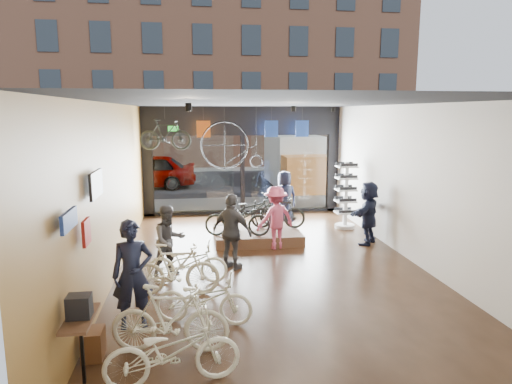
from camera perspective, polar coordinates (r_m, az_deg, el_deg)
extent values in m
cube|color=black|center=(10.90, 1.82, -9.48)|extent=(7.00, 12.00, 0.04)
cube|color=black|center=(10.28, 1.94, 11.15)|extent=(7.00, 12.00, 0.04)
cube|color=olive|center=(10.42, -17.57, 0.07)|extent=(0.04, 12.00, 3.80)
cube|color=beige|center=(11.54, 19.37, 0.90)|extent=(0.04, 12.00, 3.80)
cube|color=beige|center=(4.78, 14.46, -11.24)|extent=(7.00, 0.04, 3.80)
cube|color=#198C26|center=(16.03, -10.32, 7.81)|extent=(0.35, 0.06, 0.18)
cube|color=black|center=(25.45, -3.88, 1.75)|extent=(30.00, 18.00, 0.02)
cube|color=slate|center=(17.77, -2.09, -1.57)|extent=(30.00, 2.40, 0.12)
cube|color=slate|center=(29.39, -4.44, 2.98)|extent=(30.00, 2.00, 0.12)
cube|color=brown|center=(31.86, -4.90, 16.02)|extent=(26.00, 5.00, 14.00)
imported|color=gray|center=(22.42, -13.72, 2.52)|extent=(4.81, 1.94, 1.64)
imported|color=#E9E5C6|center=(6.50, -10.40, -18.99)|extent=(1.87, 0.82, 0.95)
imported|color=#E9E5C6|center=(7.23, -10.70, -15.31)|extent=(1.85, 0.77, 1.08)
imported|color=#E9E5C6|center=(8.07, -6.57, -13.14)|extent=(1.79, 0.99, 0.89)
imported|color=#E9E5C6|center=(9.30, -10.08, -9.50)|extent=(1.79, 0.61, 1.06)
imported|color=#E9E5C6|center=(9.92, -8.54, -8.73)|extent=(1.75, 0.78, 0.89)
cube|color=#4B3120|center=(13.03, 0.08, -5.42)|extent=(2.40, 1.80, 0.30)
imported|color=black|center=(12.31, -2.32, -3.39)|extent=(1.85, 0.92, 0.93)
imported|color=black|center=(13.10, 2.76, -2.56)|extent=(1.61, 0.68, 0.94)
imported|color=black|center=(13.36, -0.73, -2.29)|extent=(1.88, 0.95, 0.94)
imported|color=#161C33|center=(8.01, -15.17, -9.91)|extent=(0.74, 0.55, 1.86)
imported|color=#3F3F44|center=(10.32, -10.81, -6.00)|extent=(0.97, 0.91, 1.60)
imported|color=#3F3F44|center=(10.55, -3.00, -5.00)|extent=(1.08, 0.98, 1.77)
imported|color=#CC4C72|center=(12.13, 2.47, -3.21)|extent=(1.25, 0.99, 1.69)
imported|color=#161C33|center=(14.76, 3.57, -0.73)|extent=(0.94, 0.71, 1.75)
imported|color=#161C33|center=(12.93, 13.87, -2.54)|extent=(1.43, 1.58, 1.75)
imported|color=black|center=(14.37, -11.27, 7.05)|extent=(1.63, 0.65, 0.95)
cube|color=#CC5919|center=(15.34, -6.58, 7.81)|extent=(0.45, 0.03, 0.55)
cube|color=#1E3F99|center=(15.57, 1.94, 7.90)|extent=(0.45, 0.03, 0.55)
cube|color=#1E3F99|center=(15.78, 5.79, 7.88)|extent=(0.45, 0.03, 0.55)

